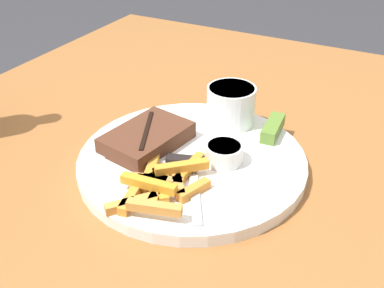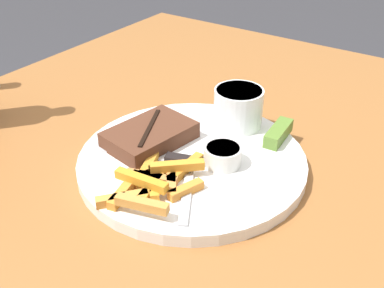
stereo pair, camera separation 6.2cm
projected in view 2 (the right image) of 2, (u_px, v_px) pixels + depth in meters
name	position (u px, v px, depth m)	size (l,w,h in m)	color
dining_table	(192.00, 209.00, 0.70)	(1.18, 1.01, 0.73)	#935B2D
dinner_plate	(192.00, 161.00, 0.65)	(0.33, 0.33, 0.02)	white
steak_portion	(150.00, 135.00, 0.67)	(0.14, 0.11, 0.03)	#512D1E
fries_pile	(155.00, 180.00, 0.58)	(0.16, 0.11, 0.02)	#C37F26
coleslaw_cup	(238.00, 106.00, 0.70)	(0.08, 0.08, 0.06)	white
dipping_sauce_cup	(223.00, 155.00, 0.62)	(0.05, 0.05, 0.03)	silver
pickle_spear	(278.00, 133.00, 0.68)	(0.07, 0.03, 0.02)	#567A2D
fork_utensil	(187.00, 193.00, 0.57)	(0.12, 0.08, 0.00)	#B7B7BC
knife_utensil	(159.00, 156.00, 0.64)	(0.07, 0.16, 0.01)	#B7B7BC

